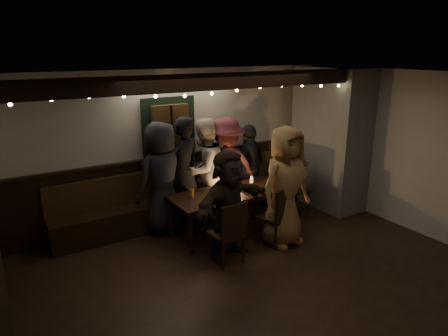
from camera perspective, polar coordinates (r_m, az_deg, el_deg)
room at (r=6.72m, az=5.84°, el=0.71°), size 6.02×5.01×2.62m
dining_table at (r=6.46m, az=0.94°, el=-3.95°), size 1.95×0.84×0.85m
chair_near_left at (r=5.54m, az=0.90°, el=-8.84°), size 0.44×0.44×0.93m
chair_near_right at (r=6.13m, az=7.84°, el=-6.39°), size 0.51×0.51×0.93m
chair_end at (r=7.23m, az=9.31°, el=-2.33°), size 0.53×0.53×1.04m
high_top at (r=7.28m, az=9.24°, el=-1.85°), size 0.62×0.62×0.99m
person_a at (r=6.49m, az=-8.88°, el=-1.44°), size 1.03×0.83×1.83m
person_b at (r=6.67m, az=-5.88°, el=-0.63°), size 0.78×0.61×1.88m
person_c at (r=6.91m, az=-2.87°, el=-0.27°), size 1.07×0.97×1.80m
person_d at (r=7.06m, az=0.36°, el=0.05°), size 1.19×0.74×1.79m
person_e at (r=7.49m, az=3.67°, el=0.24°), size 1.01×0.74×1.59m
person_f at (r=5.64m, az=0.64°, el=-5.28°), size 1.56×0.89×1.61m
person_g at (r=6.06m, az=8.70°, el=-2.63°), size 0.97×0.70×1.85m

